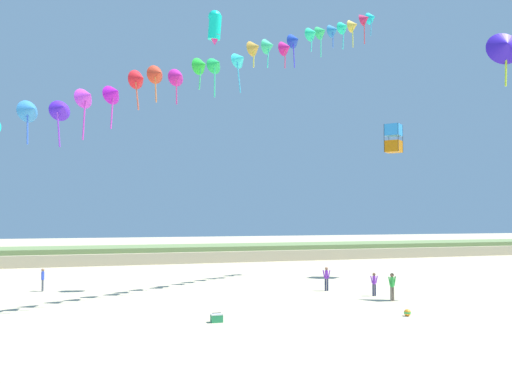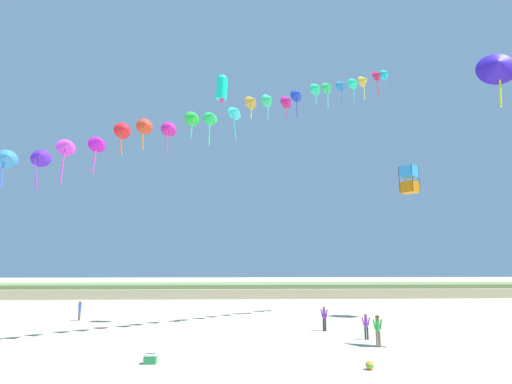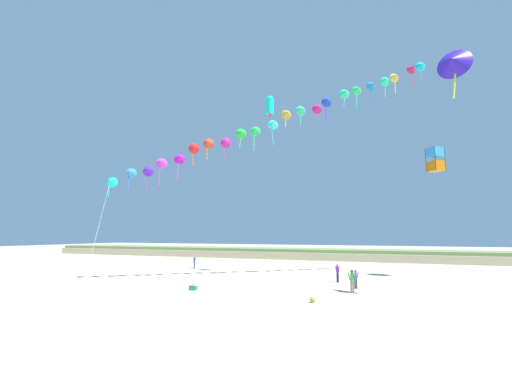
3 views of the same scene
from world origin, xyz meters
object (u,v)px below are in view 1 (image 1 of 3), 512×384
(person_near_right, at_px, (326,277))
(beach_ball, at_px, (407,313))
(large_kite_mid_trail, at_px, (215,26))
(beach_cooler, at_px, (217,318))
(person_mid_center, at_px, (43,278))
(large_kite_high_solo, at_px, (505,46))
(person_near_left, at_px, (374,282))
(person_far_left, at_px, (392,285))
(large_kite_low_lead, at_px, (393,138))

(person_near_right, bearing_deg, beach_ball, -90.88)
(large_kite_mid_trail, relative_size, beach_cooler, 4.39)
(person_mid_center, distance_m, large_kite_high_solo, 34.37)
(person_near_left, bearing_deg, large_kite_mid_trail, 147.79)
(person_far_left, relative_size, large_kite_mid_trail, 0.67)
(person_mid_center, relative_size, large_kite_low_lead, 0.65)
(person_near_left, bearing_deg, large_kite_high_solo, -28.83)
(large_kite_high_solo, height_order, beach_ball, large_kite_high_solo)
(person_far_left, distance_m, large_kite_low_lead, 17.40)
(large_kite_mid_trail, height_order, beach_ball, large_kite_mid_trail)
(person_mid_center, relative_size, beach_cooler, 2.73)
(person_near_left, height_order, large_kite_high_solo, large_kite_high_solo)
(person_far_left, bearing_deg, beach_ball, -113.42)
(person_near_right, bearing_deg, person_near_left, -59.18)
(person_near_right, distance_m, beach_cooler, 13.18)
(large_kite_low_lead, height_order, beach_ball, large_kite_low_lead)
(large_kite_mid_trail, bearing_deg, beach_ball, -60.31)
(person_near_left, xyz_separation_m, large_kite_low_lead, (7.33, 9.12, 11.05))
(person_mid_center, bearing_deg, person_near_left, -23.58)
(person_far_left, bearing_deg, large_kite_mid_trail, 138.89)
(person_near_right, height_order, person_far_left, person_far_left)
(person_far_left, height_order, large_kite_high_solo, large_kite_high_solo)
(person_near_left, distance_m, person_mid_center, 22.59)
(large_kite_mid_trail, distance_m, beach_ball, 23.68)
(person_mid_center, height_order, beach_cooler, person_mid_center)
(person_near_left, distance_m, person_near_right, 3.71)
(person_mid_center, xyz_separation_m, person_far_left, (20.66, -11.26, 0.07))
(beach_cooler, height_order, beach_ball, beach_cooler)
(person_near_left, relative_size, beach_cooler, 2.61)
(person_mid_center, bearing_deg, beach_cooler, -58.54)
(person_far_left, bearing_deg, large_kite_high_solo, -13.71)
(person_near_left, height_order, large_kite_mid_trail, large_kite_mid_trail)
(person_mid_center, distance_m, large_kite_low_lead, 30.12)
(person_mid_center, distance_m, large_kite_mid_trail, 21.44)
(person_mid_center, height_order, person_far_left, person_far_left)
(person_far_left, height_order, beach_cooler, person_far_left)
(person_near_left, distance_m, person_far_left, 2.22)
(large_kite_high_solo, relative_size, beach_ball, 10.49)
(person_mid_center, height_order, large_kite_high_solo, large_kite_high_solo)
(person_near_right, xyz_separation_m, large_kite_high_solo, (9.18, -7.19, 15.05))
(person_near_left, bearing_deg, person_near_right, 120.82)
(beach_cooler, bearing_deg, person_near_right, 40.76)
(person_near_left, bearing_deg, person_far_left, -91.13)
(person_mid_center, distance_m, beach_ball, 24.52)
(person_mid_center, relative_size, beach_ball, 4.35)
(person_near_right, bearing_deg, large_kite_high_solo, -38.07)
(person_mid_center, height_order, large_kite_mid_trail, large_kite_mid_trail)
(beach_cooler, bearing_deg, large_kite_low_lead, 37.13)
(person_near_right, relative_size, large_kite_high_solo, 0.44)
(person_near_right, relative_size, person_mid_center, 1.05)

